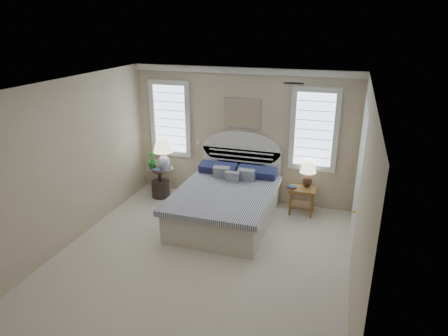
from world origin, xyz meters
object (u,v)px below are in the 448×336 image
Objects in this scene: nightstand_right at (302,195)px; floor_pot at (161,189)px; bed at (227,201)px; side_table_left at (160,179)px; lamp_right at (308,171)px; lamp_left at (163,151)px.

nightstand_right reaches higher than floor_pot.
side_table_left is (-1.65, 0.59, 0.00)m from bed.
side_table_left is at bearing 160.26° from bed.
side_table_left is 2.95m from nightstand_right.
lamp_right is at bearing 30.29° from bed.
nightstand_right is 2.91m from lamp_left.
lamp_left is (-1.54, 0.58, 0.65)m from bed.
nightstand_right is at bearing -121.75° from lamp_right.
floor_pot is (0.01, -0.01, -0.21)m from side_table_left.
floor_pot is at bearing -55.07° from side_table_left.
bed is at bearing -19.74° from side_table_left.
bed is 1.76m from floor_pot.
floor_pot is 0.76× the size of lamp_right.
side_table_left is 0.21m from floor_pot.
side_table_left is at bearing -176.11° from lamp_right.
lamp_right is (0.06, 0.10, 0.45)m from nightstand_right.
bed is at bearing -20.71° from lamp_left.
floor_pot is (-2.94, -0.11, -0.21)m from nightstand_right.
side_table_left is at bearing 174.47° from lamp_left.
lamp_right is at bearing 3.89° from side_table_left.
floor_pot is at bearing -177.92° from nightstand_right.
side_table_left reaches higher than floor_pot.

